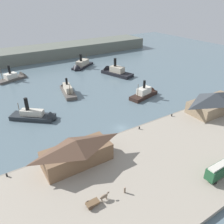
{
  "coord_description": "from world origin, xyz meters",
  "views": [
    {
      "loc": [
        -38.93,
        -55.08,
        42.59
      ],
      "look_at": [
        1.74,
        8.88,
        2.0
      ],
      "focal_mm": 35.86,
      "sensor_mm": 36.0,
      "label": 1
    }
  ],
  "objects_px": {
    "street_tram": "(223,168)",
    "ferry_mid_harbor": "(81,66)",
    "ferry_approaching_west": "(146,93)",
    "ferry_shed_central_terminal": "(215,102)",
    "mooring_post_center_west": "(139,128)",
    "mooring_post_center_east": "(172,115)",
    "ferry_near_quay": "(38,116)",
    "ferry_shed_west_terminal": "(77,152)",
    "pedestrian_by_tram": "(125,190)",
    "ferry_outer_harbor": "(114,71)",
    "horse_cart": "(97,201)",
    "ferry_departing_north": "(15,77)",
    "mooring_post_west": "(7,175)",
    "ferry_approaching_east": "(67,89)"
  },
  "relations": [
    {
      "from": "mooring_post_west",
      "to": "ferry_approaching_east",
      "type": "xyz_separation_m",
      "value": [
        35.14,
        45.63,
        -0.22
      ]
    },
    {
      "from": "mooring_post_west",
      "to": "ferry_departing_north",
      "type": "distance_m",
      "value": 80.58
    },
    {
      "from": "pedestrian_by_tram",
      "to": "mooring_post_west",
      "type": "relative_size",
      "value": 1.93
    },
    {
      "from": "horse_cart",
      "to": "ferry_departing_north",
      "type": "xyz_separation_m",
      "value": [
        2.61,
        98.14,
        -0.86
      ]
    },
    {
      "from": "ferry_shed_central_terminal",
      "to": "ferry_outer_harbor",
      "type": "xyz_separation_m",
      "value": [
        -6.92,
        61.92,
        -3.5
      ]
    },
    {
      "from": "ferry_shed_central_terminal",
      "to": "mooring_post_center_west",
      "type": "distance_m",
      "value": 33.74
    },
    {
      "from": "pedestrian_by_tram",
      "to": "ferry_approaching_west",
      "type": "bearing_deg",
      "value": 45.22
    },
    {
      "from": "ferry_departing_north",
      "to": "ferry_approaching_east",
      "type": "height_order",
      "value": "ferry_departing_north"
    },
    {
      "from": "ferry_approaching_west",
      "to": "mooring_post_west",
      "type": "bearing_deg",
      "value": -161.22
    },
    {
      "from": "mooring_post_west",
      "to": "ferry_mid_harbor",
      "type": "distance_m",
      "value": 97.15
    },
    {
      "from": "horse_cart",
      "to": "pedestrian_by_tram",
      "type": "distance_m",
      "value": 7.07
    },
    {
      "from": "mooring_post_west",
      "to": "ferry_departing_north",
      "type": "bearing_deg",
      "value": 77.18
    },
    {
      "from": "mooring_post_west",
      "to": "ferry_mid_harbor",
      "type": "relative_size",
      "value": 0.05
    },
    {
      "from": "street_tram",
      "to": "mooring_post_west",
      "type": "height_order",
      "value": "street_tram"
    },
    {
      "from": "mooring_post_center_west",
      "to": "ferry_shed_central_terminal",
      "type": "bearing_deg",
      "value": -8.28
    },
    {
      "from": "ferry_approaching_west",
      "to": "street_tram",
      "type": "bearing_deg",
      "value": -109.38
    },
    {
      "from": "ferry_shed_west_terminal",
      "to": "mooring_post_center_west",
      "type": "relative_size",
      "value": 20.88
    },
    {
      "from": "mooring_post_west",
      "to": "mooring_post_center_east",
      "type": "xyz_separation_m",
      "value": [
        58.6,
        0.07,
        0.0
      ]
    },
    {
      "from": "pedestrian_by_tram",
      "to": "ferry_outer_harbor",
      "type": "relative_size",
      "value": 0.08
    },
    {
      "from": "ferry_approaching_east",
      "to": "ferry_approaching_west",
      "type": "height_order",
      "value": "ferry_approaching_west"
    },
    {
      "from": "ferry_approaching_west",
      "to": "mooring_post_center_west",
      "type": "bearing_deg",
      "value": -134.13
    },
    {
      "from": "mooring_post_west",
      "to": "ferry_near_quay",
      "type": "bearing_deg",
      "value": 60.06
    },
    {
      "from": "ferry_shed_central_terminal",
      "to": "pedestrian_by_tram",
      "type": "relative_size",
      "value": 12.58
    },
    {
      "from": "street_tram",
      "to": "ferry_approaching_east",
      "type": "xyz_separation_m",
      "value": [
        -11.15,
        74.6,
        -2.33
      ]
    },
    {
      "from": "ferry_shed_west_terminal",
      "to": "ferry_shed_central_terminal",
      "type": "relative_size",
      "value": 0.86
    },
    {
      "from": "ferry_shed_central_terminal",
      "to": "mooring_post_west",
      "type": "xyz_separation_m",
      "value": [
        -75.74,
        5.31,
        -3.45
      ]
    },
    {
      "from": "mooring_post_center_east",
      "to": "ferry_near_quay",
      "type": "relative_size",
      "value": 0.05
    },
    {
      "from": "ferry_near_quay",
      "to": "ferry_approaching_east",
      "type": "relative_size",
      "value": 0.91
    },
    {
      "from": "ferry_mid_harbor",
      "to": "ferry_approaching_west",
      "type": "height_order",
      "value": "ferry_mid_harbor"
    },
    {
      "from": "ferry_shed_west_terminal",
      "to": "ferry_outer_harbor",
      "type": "height_order",
      "value": "ferry_outer_harbor"
    },
    {
      "from": "street_tram",
      "to": "ferry_near_quay",
      "type": "distance_m",
      "value": 64.0
    },
    {
      "from": "ferry_shed_west_terminal",
      "to": "ferry_approaching_east",
      "type": "relative_size",
      "value": 1.0
    },
    {
      "from": "ferry_approaching_west",
      "to": "ferry_approaching_east",
      "type": "bearing_deg",
      "value": 140.63
    },
    {
      "from": "mooring_post_center_west",
      "to": "ferry_approaching_west",
      "type": "distance_m",
      "value": 31.06
    },
    {
      "from": "ferry_departing_north",
      "to": "ferry_mid_harbor",
      "type": "distance_m",
      "value": 39.91
    },
    {
      "from": "ferry_outer_harbor",
      "to": "ferry_shed_west_terminal",
      "type": "bearing_deg",
      "value": -129.87
    },
    {
      "from": "mooring_post_center_east",
      "to": "ferry_near_quay",
      "type": "xyz_separation_m",
      "value": [
        -42.95,
        27.1,
        -0.28
      ]
    },
    {
      "from": "street_tram",
      "to": "ferry_mid_harbor",
      "type": "xyz_separation_m",
      "value": [
        11.5,
        107.07,
        -2.2
      ]
    },
    {
      "from": "ferry_outer_harbor",
      "to": "mooring_post_center_east",
      "type": "bearing_deg",
      "value": -100.25
    },
    {
      "from": "mooring_post_center_east",
      "to": "ferry_approaching_east",
      "type": "height_order",
      "value": "ferry_approaching_east"
    },
    {
      "from": "mooring_post_center_east",
      "to": "ferry_departing_north",
      "type": "relative_size",
      "value": 0.05
    },
    {
      "from": "ferry_mid_harbor",
      "to": "ferry_approaching_west",
      "type": "distance_m",
      "value": 56.64
    },
    {
      "from": "mooring_post_center_east",
      "to": "ferry_mid_harbor",
      "type": "xyz_separation_m",
      "value": [
        -0.81,
        78.03,
        -0.09
      ]
    },
    {
      "from": "ferry_shed_central_terminal",
      "to": "street_tram",
      "type": "bearing_deg",
      "value": -141.22
    },
    {
      "from": "ferry_shed_west_terminal",
      "to": "ferry_outer_harbor",
      "type": "relative_size",
      "value": 0.86
    },
    {
      "from": "ferry_shed_west_terminal",
      "to": "mooring_post_center_east",
      "type": "height_order",
      "value": "ferry_shed_west_terminal"
    },
    {
      "from": "horse_cart",
      "to": "mooring_post_center_east",
      "type": "distance_m",
      "value": 47.57
    },
    {
      "from": "ferry_near_quay",
      "to": "ferry_mid_harbor",
      "type": "distance_m",
      "value": 66.1
    },
    {
      "from": "mooring_post_center_east",
      "to": "ferry_approaching_east",
      "type": "xyz_separation_m",
      "value": [
        -23.46,
        45.56,
        -0.22
      ]
    },
    {
      "from": "pedestrian_by_tram",
      "to": "mooring_post_center_east",
      "type": "relative_size",
      "value": 1.93
    }
  ]
}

